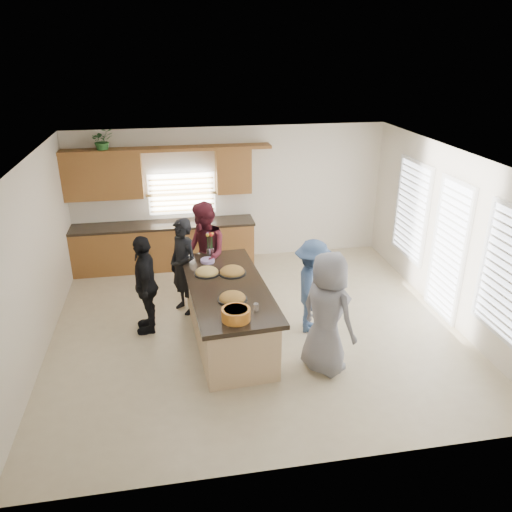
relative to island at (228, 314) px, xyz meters
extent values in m
plane|color=beige|center=(0.48, 0.28, -0.45)|extent=(6.50, 6.50, 0.00)
cube|color=silver|center=(0.48, 3.28, 0.95)|extent=(6.50, 0.02, 2.80)
cube|color=silver|center=(0.48, -2.72, 0.95)|extent=(6.50, 0.02, 2.80)
cube|color=silver|center=(-2.77, 0.28, 0.95)|extent=(0.02, 6.00, 2.80)
cube|color=silver|center=(3.73, 0.28, 0.95)|extent=(0.02, 6.00, 2.80)
cube|color=white|center=(0.48, 0.28, 2.35)|extent=(6.50, 6.00, 0.02)
cube|color=olive|center=(-0.95, 2.97, 0.00)|extent=(3.65, 0.62, 0.90)
cube|color=black|center=(-0.95, 2.97, 0.47)|extent=(3.70, 0.65, 0.05)
cube|color=olive|center=(-2.02, 3.10, 1.50)|extent=(1.50, 0.36, 0.90)
cube|color=olive|center=(0.53, 3.10, 1.50)|extent=(0.70, 0.36, 0.90)
cube|color=olive|center=(-0.75, 3.10, 1.98)|extent=(4.05, 0.40, 0.06)
cube|color=brown|center=(-0.52, 3.24, 1.02)|extent=(1.35, 0.08, 0.85)
cube|color=white|center=(3.70, 1.58, 0.97)|extent=(0.06, 1.10, 1.75)
cube|color=white|center=(3.70, 0.18, 0.72)|extent=(0.06, 0.85, 2.25)
cube|color=white|center=(3.70, -1.32, 0.97)|extent=(0.06, 1.10, 1.75)
cube|color=#D3AF83|center=(0.00, 0.00, -0.01)|extent=(1.17, 2.56, 0.88)
cube|color=black|center=(0.00, 0.00, 0.46)|extent=(1.33, 2.77, 0.07)
cube|color=black|center=(0.00, 0.00, -0.41)|extent=(1.08, 2.48, 0.08)
cylinder|color=black|center=(0.02, -0.49, 0.51)|extent=(0.42, 0.42, 0.02)
ellipsoid|color=#BF8A3C|center=(0.02, -0.49, 0.53)|extent=(0.38, 0.38, 0.17)
cylinder|color=black|center=(0.13, 0.39, 0.51)|extent=(0.44, 0.44, 0.02)
ellipsoid|color=#BF8A3C|center=(0.13, 0.39, 0.53)|extent=(0.40, 0.40, 0.18)
cylinder|color=black|center=(-0.27, 0.44, 0.51)|extent=(0.41, 0.41, 0.02)
ellipsoid|color=tan|center=(-0.27, 0.44, 0.53)|extent=(0.37, 0.37, 0.17)
cylinder|color=orange|center=(-0.01, -1.04, 0.58)|extent=(0.39, 0.39, 0.16)
cylinder|color=beige|center=(-0.01, -1.04, 0.64)|extent=(0.32, 0.32, 0.04)
cylinder|color=white|center=(0.29, -0.86, 0.55)|extent=(0.07, 0.07, 0.11)
cylinder|color=#AE8FD0|center=(-0.22, 0.91, 0.52)|extent=(0.24, 0.24, 0.05)
cylinder|color=silver|center=(-0.14, 1.19, 0.57)|extent=(0.14, 0.14, 0.14)
imported|color=#286529|center=(-1.95, 3.10, 2.18)|extent=(0.52, 0.49, 0.46)
imported|color=black|center=(-0.62, 1.03, 0.39)|extent=(0.67, 0.73, 1.68)
imported|color=#571A24|center=(-0.24, 1.32, 0.47)|extent=(0.87, 1.02, 1.84)
imported|color=black|center=(-1.24, 0.51, 0.36)|extent=(0.40, 0.96, 1.63)
imported|color=#354D74|center=(1.35, 0.05, 0.32)|extent=(0.79, 1.11, 1.55)
imported|color=slate|center=(1.26, -1.02, 0.45)|extent=(0.95, 1.05, 1.80)
camera|label=1|loc=(-0.74, -6.73, 3.88)|focal=35.00mm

